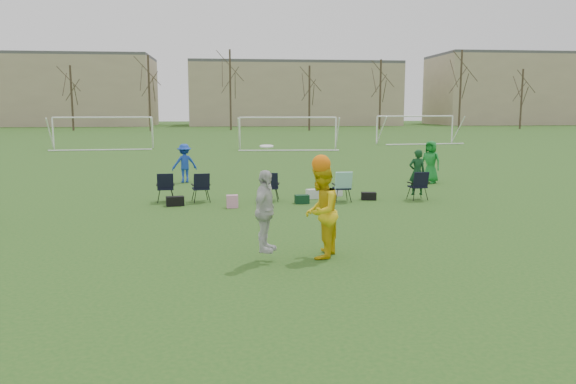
{
  "coord_description": "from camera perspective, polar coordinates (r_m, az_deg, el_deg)",
  "views": [
    {
      "loc": [
        -0.61,
        -10.41,
        3.06
      ],
      "look_at": [
        0.71,
        1.66,
        1.25
      ],
      "focal_mm": 35.0,
      "sensor_mm": 36.0,
      "label": 1
    }
  ],
  "objects": [
    {
      "name": "sideline_setup",
      "position": [
        18.71,
        1.21,
        0.65
      ],
      "size": [
        9.09,
        2.26,
        1.7
      ],
      "color": "#103B1B",
      "rests_on": "ground"
    },
    {
      "name": "goal_mid",
      "position": [
        42.67,
        -0.01,
        6.94
      ],
      "size": [
        7.4,
        0.63,
        2.46
      ],
      "rotation": [
        0.0,
        0.0,
        -0.07
      ],
      "color": "white",
      "rests_on": "ground"
    },
    {
      "name": "tree_line",
      "position": [
        80.28,
        -5.69,
        9.87
      ],
      "size": [
        110.28,
        3.28,
        11.4
      ],
      "color": "#382B21",
      "rests_on": "ground"
    },
    {
      "name": "fielder_green_far",
      "position": [
        23.94,
        14.28,
        2.97
      ],
      "size": [
        1.0,
        1.0,
        1.75
      ],
      "primitive_type": "imported",
      "rotation": [
        0.0,
        0.0,
        -0.79
      ],
      "color": "#157828",
      "rests_on": "ground"
    },
    {
      "name": "goal_right",
      "position": [
        51.19,
        12.82,
        6.99
      ],
      "size": [
        7.35,
        1.14,
        2.46
      ],
      "rotation": [
        0.0,
        0.0,
        0.14
      ],
      "color": "white",
      "rests_on": "ground"
    },
    {
      "name": "goal_left",
      "position": [
        45.4,
        -18.28,
        6.61
      ],
      "size": [
        7.39,
        0.76,
        2.46
      ],
      "rotation": [
        0.0,
        0.0,
        0.09
      ],
      "color": "white",
      "rests_on": "ground"
    },
    {
      "name": "fielder_blue",
      "position": [
        23.8,
        -10.47,
        2.89
      ],
      "size": [
        1.17,
        0.87,
        1.61
      ],
      "primitive_type": "imported",
      "rotation": [
        0.0,
        0.0,
        3.43
      ],
      "color": "#173CB2",
      "rests_on": "ground"
    },
    {
      "name": "building_row",
      "position": [
        106.7,
        -2.3,
        10.03
      ],
      "size": [
        126.0,
        16.0,
        13.0
      ],
      "color": "tan",
      "rests_on": "ground"
    },
    {
      "name": "center_contest",
      "position": [
        11.4,
        1.56,
        -1.87
      ],
      "size": [
        2.05,
        1.33,
        2.36
      ],
      "color": "silver",
      "rests_on": "ground"
    },
    {
      "name": "ground",
      "position": [
        10.86,
        -2.78,
        -7.89
      ],
      "size": [
        260.0,
        260.0,
        0.0
      ],
      "primitive_type": "plane",
      "color": "#235119",
      "rests_on": "ground"
    }
  ]
}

